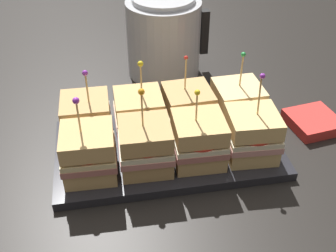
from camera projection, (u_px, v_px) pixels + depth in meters
ground_plane at (168, 153)px, 0.85m from camera, size 6.00×6.00×0.00m
serving_platter at (168, 149)px, 0.84m from camera, size 0.44×0.24×0.02m
sandwich_front_far_left at (89, 153)px, 0.75m from camera, size 0.10×0.10×0.16m
sandwich_front_center_left at (145, 146)px, 0.76m from camera, size 0.10×0.10×0.17m
sandwich_front_center_right at (199, 140)px, 0.78m from camera, size 0.10×0.10×0.16m
sandwich_front_far_right at (251, 134)px, 0.79m from camera, size 0.10×0.10×0.17m
sandwich_back_far_left at (87, 120)px, 0.83m from camera, size 0.10×0.10×0.16m
sandwich_back_center_left at (139, 115)px, 0.84m from camera, size 0.10×0.10×0.16m
sandwich_back_center_right at (188, 110)px, 0.85m from camera, size 0.10×0.10×0.17m
sandwich_back_far_right at (237, 105)px, 0.87m from camera, size 0.10×0.10×0.17m
kettle_steel at (164, 37)px, 1.05m from camera, size 0.21×0.18×0.22m
napkin_stack at (313, 122)px, 0.91m from camera, size 0.11×0.11×0.02m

